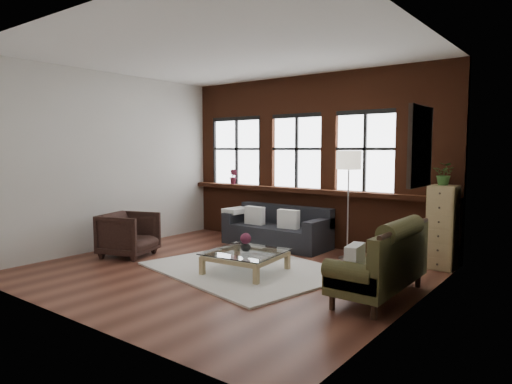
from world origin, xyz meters
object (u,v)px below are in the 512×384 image
Objects in this scene: vase at (246,246)px; floor_lamp at (348,201)px; vintage_settee at (379,261)px; drawer_chest at (442,227)px; dark_sofa at (276,227)px; coffee_table at (246,263)px; armchair at (129,234)px.

floor_lamp is (0.79, 1.71, 0.56)m from vase.
vintage_settee is 1.92m from drawer_chest.
dark_sofa is 1.19× the size of vintage_settee.
vase reaches higher than coffee_table.
floor_lamp is (-1.41, -0.33, 0.33)m from drawer_chest.
drawer_chest is (2.21, 2.03, 0.23)m from vase.
floor_lamp reaches higher than coffee_table.
vase is at bearing 90.00° from coffee_table.
coffee_table is (2.27, 0.35, -0.21)m from armchair.
dark_sofa reaches higher than vase.
drawer_chest is at bearing 3.70° from dark_sofa.
vase is at bearing -137.34° from drawer_chest.
coffee_table is at bearing -176.01° from vintage_settee.
vintage_settee is 1.98m from vase.
floor_lamp is at bearing 65.06° from vase.
dark_sofa is 1.98m from vase.
dark_sofa is at bearing 111.69° from coffee_table.
dark_sofa is 2.96m from drawer_chest.
drawer_chest is at bearing 13.00° from floor_lamp.
floor_lamp reaches higher than vintage_settee.
armchair is (-1.54, -2.19, 0.01)m from dark_sofa.
coffee_table is (-1.98, -0.14, -0.29)m from vintage_settee.
floor_lamp is at bearing -5.10° from dark_sofa.
armchair is 2.31m from coffee_table.
floor_lamp reaches higher than vase.
floor_lamp is (1.53, -0.14, 0.61)m from dark_sofa.
vintage_settee is at bearing -52.97° from floor_lamp.
vintage_settee reaches higher than vase.
armchair is at bearing -125.11° from dark_sofa.
drawer_chest reaches higher than vintage_settee.
floor_lamp reaches higher than armchair.
floor_lamp reaches higher than dark_sofa.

